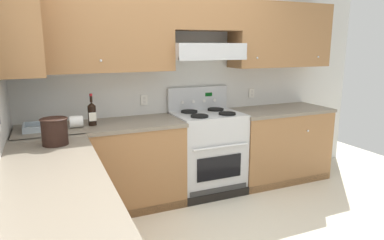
{
  "coord_description": "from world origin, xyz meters",
  "views": [
    {
      "loc": [
        -1.25,
        -2.17,
        1.68
      ],
      "look_at": [
        0.0,
        0.7,
        1.0
      ],
      "focal_mm": 32.16,
      "sensor_mm": 36.0,
      "label": 1
    }
  ],
  "objects_px": {
    "wine_bottle": "(92,113)",
    "bowl": "(43,127)",
    "bucket": "(55,131)",
    "stove": "(207,151)",
    "paper_towel_roll": "(76,122)"
  },
  "relations": [
    {
      "from": "bowl",
      "to": "bucket",
      "type": "height_order",
      "value": "bucket"
    },
    {
      "from": "wine_bottle",
      "to": "paper_towel_roll",
      "type": "xyz_separation_m",
      "value": [
        -0.16,
        -0.03,
        -0.07
      ]
    },
    {
      "from": "stove",
      "to": "wine_bottle",
      "type": "bearing_deg",
      "value": -179.75
    },
    {
      "from": "stove",
      "to": "bucket",
      "type": "bearing_deg",
      "value": -160.36
    },
    {
      "from": "wine_bottle",
      "to": "bowl",
      "type": "distance_m",
      "value": 0.46
    },
    {
      "from": "bowl",
      "to": "bucket",
      "type": "bearing_deg",
      "value": -82.13
    },
    {
      "from": "stove",
      "to": "bucket",
      "type": "xyz_separation_m",
      "value": [
        -1.63,
        -0.58,
        0.54
      ]
    },
    {
      "from": "wine_bottle",
      "to": "bucket",
      "type": "height_order",
      "value": "wine_bottle"
    },
    {
      "from": "stove",
      "to": "bowl",
      "type": "height_order",
      "value": "stove"
    },
    {
      "from": "wine_bottle",
      "to": "bucket",
      "type": "xyz_separation_m",
      "value": [
        -0.36,
        -0.58,
        -0.01
      ]
    },
    {
      "from": "bucket",
      "to": "bowl",
      "type": "bearing_deg",
      "value": 97.87
    },
    {
      "from": "bucket",
      "to": "wine_bottle",
      "type": "bearing_deg",
      "value": 57.71
    },
    {
      "from": "stove",
      "to": "bucket",
      "type": "height_order",
      "value": "stove"
    },
    {
      "from": "paper_towel_roll",
      "to": "bucket",
      "type": "bearing_deg",
      "value": -110.88
    },
    {
      "from": "stove",
      "to": "wine_bottle",
      "type": "relative_size",
      "value": 3.82
    }
  ]
}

